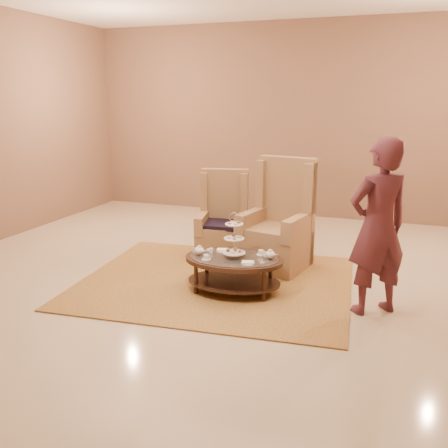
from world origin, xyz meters
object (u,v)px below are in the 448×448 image
at_px(armchair_left, 223,228).
at_px(person, 378,227).
at_px(tea_table, 234,264).
at_px(armchair_right, 279,231).

height_order(armchair_left, person, person).
bearing_deg(tea_table, armchair_left, 110.84).
relative_size(tea_table, armchair_left, 0.97).
bearing_deg(person, tea_table, -38.23).
bearing_deg(tea_table, person, -5.02).
xyz_separation_m(tea_table, person, (1.53, -0.02, 0.57)).
bearing_deg(armchair_left, tea_table, -76.26).
bearing_deg(armchair_right, tea_table, -92.24).
relative_size(armchair_right, person, 0.79).
distance_m(armchair_right, person, 1.71).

